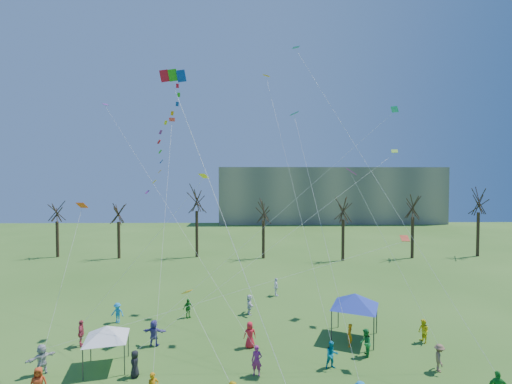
{
  "coord_description": "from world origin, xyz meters",
  "views": [
    {
      "loc": [
        -0.15,
        -16.73,
        11.76
      ],
      "look_at": [
        0.27,
        5.0,
        11.0
      ],
      "focal_mm": 25.0,
      "sensor_mm": 36.0,
      "label": 1
    }
  ],
  "objects_px": {
    "big_box_kite": "(168,140)",
    "canopy_tent_white": "(107,332)",
    "distant_building": "(329,195)",
    "canopy_tent_blue": "(355,300)"
  },
  "relations": [
    {
      "from": "big_box_kite",
      "to": "canopy_tent_white",
      "type": "height_order",
      "value": "big_box_kite"
    },
    {
      "from": "distant_building",
      "to": "canopy_tent_blue",
      "type": "height_order",
      "value": "distant_building"
    },
    {
      "from": "canopy_tent_white",
      "to": "distant_building",
      "type": "bearing_deg",
      "value": 67.96
    },
    {
      "from": "distant_building",
      "to": "canopy_tent_white",
      "type": "xyz_separation_m",
      "value": [
        -31.05,
        -76.7,
        -5.25
      ]
    },
    {
      "from": "distant_building",
      "to": "canopy_tent_white",
      "type": "relative_size",
      "value": 17.39
    },
    {
      "from": "distant_building",
      "to": "canopy_tent_blue",
      "type": "bearing_deg",
      "value": -101.13
    },
    {
      "from": "distant_building",
      "to": "big_box_kite",
      "type": "height_order",
      "value": "big_box_kite"
    },
    {
      "from": "big_box_kite",
      "to": "canopy_tent_white",
      "type": "xyz_separation_m",
      "value": [
        -3.98,
        0.17,
        -11.93
      ]
    },
    {
      "from": "big_box_kite",
      "to": "canopy_tent_white",
      "type": "bearing_deg",
      "value": 177.58
    },
    {
      "from": "big_box_kite",
      "to": "canopy_tent_white",
      "type": "distance_m",
      "value": 12.58
    }
  ]
}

